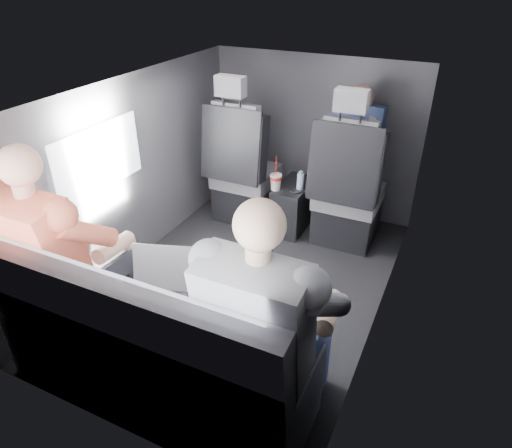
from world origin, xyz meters
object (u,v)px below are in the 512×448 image
at_px(front_seat_right, 347,197).
at_px(center_console, 293,206).
at_px(passenger_rear_right, 269,324).
at_px(water_bottle, 300,181).
at_px(soda_cup, 276,181).
at_px(passenger_front_right, 356,143).
at_px(laptop_silver, 179,270).
at_px(laptop_black, 281,301).
at_px(rear_bench, 151,353).
at_px(passenger_rear_left, 63,256).
at_px(front_seat_left, 243,176).
at_px(laptop_white, 82,247).

xyz_separation_m(front_seat_right, center_console, (-0.45, 0.04, -0.20)).
xyz_separation_m(center_console, passenger_rear_right, (0.59, -1.85, 0.45)).
height_order(water_bottle, passenger_rear_right, passenger_rear_right).
distance_m(soda_cup, passenger_front_right, 0.69).
distance_m(laptop_silver, passenger_front_right, 1.93).
relative_size(water_bottle, laptop_silver, 0.40).
bearing_deg(laptop_black, passenger_rear_right, -83.55).
xyz_separation_m(laptop_black, passenger_front_right, (-0.16, 1.88, 0.12)).
distance_m(rear_bench, laptop_black, 0.71).
distance_m(laptop_black, passenger_rear_left, 1.17).
distance_m(center_console, passenger_rear_right, 1.99).
xyz_separation_m(front_seat_left, passenger_front_right, (0.86, 0.26, 0.35)).
distance_m(water_bottle, passenger_rear_left, 1.90).
relative_size(laptop_black, passenger_rear_right, 0.29).
bearing_deg(passenger_rear_left, front_seat_right, 60.33).
height_order(front_seat_left, laptop_white, front_seat_left).
bearing_deg(passenger_front_right, front_seat_right, -81.94).
bearing_deg(front_seat_right, laptop_white, -121.44).
bearing_deg(laptop_black, front_seat_right, 94.26).
xyz_separation_m(front_seat_right, laptop_black, (0.12, -1.62, 0.23)).
xyz_separation_m(center_console, rear_bench, (-0.00, -1.94, 0.11)).
xyz_separation_m(center_console, passenger_rear_left, (-0.58, -1.85, 0.46)).
height_order(front_seat_left, passenger_rear_left, passenger_rear_left).
bearing_deg(water_bottle, rear_bench, -92.33).
bearing_deg(passenger_rear_right, front_seat_left, 119.96).
height_order(center_console, soda_cup, soda_cup).
height_order(passenger_rear_right, passenger_front_right, passenger_rear_right).
xyz_separation_m(center_console, laptop_black, (0.57, -1.66, 0.43)).
distance_m(front_seat_right, soda_cup, 0.57).
xyz_separation_m(laptop_silver, passenger_rear_left, (-0.59, -0.18, 0.03)).
height_order(center_console, laptop_black, laptop_black).
bearing_deg(soda_cup, passenger_rear_right, -67.72).
bearing_deg(front_seat_left, water_bottle, -3.85).
height_order(water_bottle, laptop_white, laptop_white).
bearing_deg(soda_cup, front_seat_left, 161.23).
height_order(rear_bench, laptop_white, rear_bench).
bearing_deg(passenger_rear_left, front_seat_left, 85.89).
height_order(laptop_silver, passenger_rear_right, passenger_rear_right).
bearing_deg(rear_bench, laptop_silver, 86.93).
xyz_separation_m(water_bottle, laptop_silver, (-0.06, -1.59, 0.16)).
distance_m(front_seat_left, passenger_rear_right, 2.10).
relative_size(laptop_black, passenger_rear_left, 0.29).
bearing_deg(soda_cup, laptop_white, -106.99).
xyz_separation_m(front_seat_left, soda_cup, (0.35, -0.12, 0.07)).
height_order(soda_cup, laptop_silver, laptop_silver).
relative_size(laptop_white, passenger_rear_left, 0.29).
bearing_deg(rear_bench, laptop_black, 26.13).
height_order(center_console, laptop_white, laptop_white).
height_order(front_seat_left, laptop_silver, front_seat_left).
bearing_deg(passenger_front_right, laptop_black, -85.21).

